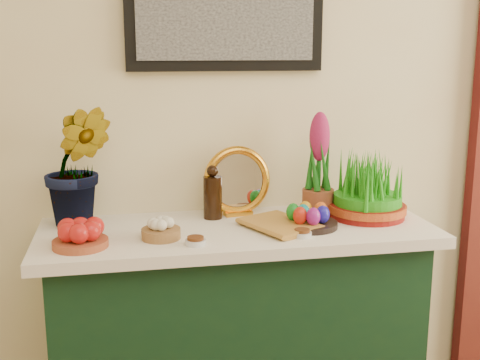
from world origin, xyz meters
name	(u,v)px	position (x,y,z in m)	size (l,w,h in m)	color
sideboard	(237,345)	(-0.23, 2.00, 0.42)	(1.30, 0.45, 0.85)	#123219
tablecloth	(237,231)	(-0.23, 2.00, 0.87)	(1.40, 0.55, 0.04)	white
hyacinth_green	(77,147)	(-0.78, 2.12, 1.18)	(0.29, 0.24, 0.57)	#186917
apple_bowl	(80,236)	(-0.77, 1.87, 0.93)	(0.20, 0.20, 0.09)	#9C4629
garlic_basket	(161,230)	(-0.51, 1.91, 0.92)	(0.13, 0.13, 0.07)	olive
vinegar_cruet	(213,195)	(-0.30, 2.13, 0.98)	(0.07, 0.07, 0.20)	black
mirror	(237,182)	(-0.20, 2.16, 1.02)	(0.27, 0.09, 0.27)	orange
book	(257,228)	(-0.18, 1.91, 0.91)	(0.18, 0.26, 0.04)	#BC8334
spice_dish_left	(196,241)	(-0.40, 1.83, 0.90)	(0.07, 0.07, 0.03)	silver
spice_dish_right	(302,233)	(-0.04, 1.84, 0.90)	(0.07, 0.07, 0.03)	silver
egg_plate	(308,218)	(0.02, 1.94, 0.92)	(0.27, 0.27, 0.09)	black
hyacinth_pink	(319,169)	(0.10, 2.10, 1.07)	(0.12, 0.12, 0.39)	#984C2E
wheatgrass_sabzeh	(368,190)	(0.27, 2.03, 0.99)	(0.29, 0.29, 0.24)	maroon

